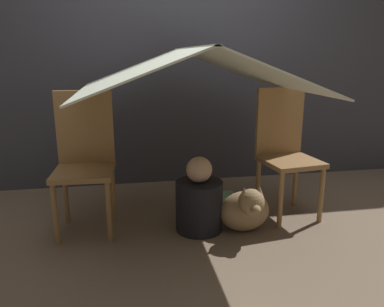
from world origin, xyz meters
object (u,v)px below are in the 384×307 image
(chair_left, at_px, (85,157))
(person_front, at_px, (199,201))
(dog, at_px, (246,209))
(chair_right, at_px, (285,148))

(chair_left, height_order, person_front, chair_left)
(dog, bearing_deg, chair_left, 165.17)
(chair_right, height_order, person_front, chair_right)
(chair_left, height_order, chair_right, same)
(chair_left, relative_size, chair_right, 1.00)
(dog, bearing_deg, chair_right, 36.18)
(dog, bearing_deg, person_front, 161.89)
(person_front, distance_m, dog, 0.34)
(chair_left, relative_size, person_front, 1.81)
(chair_left, xyz_separation_m, person_front, (0.80, -0.19, -0.32))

